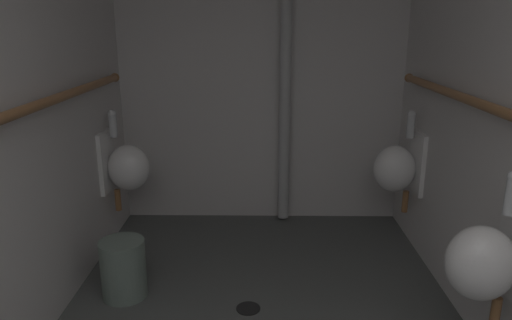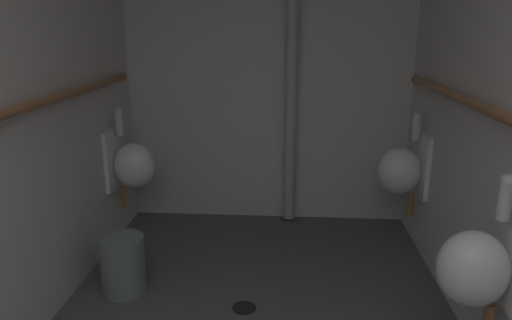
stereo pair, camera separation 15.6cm
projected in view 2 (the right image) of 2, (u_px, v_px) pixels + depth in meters
The scene contains 7 objects.
wall_back at pixel (268, 66), 3.73m from camera, with size 2.38×0.06×2.53m, color silver.
urinal_left_mid at pixel (131, 164), 3.47m from camera, with size 0.32×0.30×0.76m.
urinal_right_mid at pixel (478, 267), 2.00m from camera, with size 0.32×0.30×0.76m.
urinal_right_far at pixel (403, 170), 3.34m from camera, with size 0.32×0.30×0.76m.
standpipe_back_wall at pixel (292, 67), 3.62m from camera, with size 0.09×0.09×2.48m, color #B2B2B2.
floor_drain at pixel (244, 307), 2.73m from camera, with size 0.14×0.14×0.01m, color black.
waste_bin at pixel (123, 265), 2.86m from camera, with size 0.27×0.27×0.36m, color slate.
Camera 2 is at (0.16, 0.13, 1.58)m, focal length 33.16 mm.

